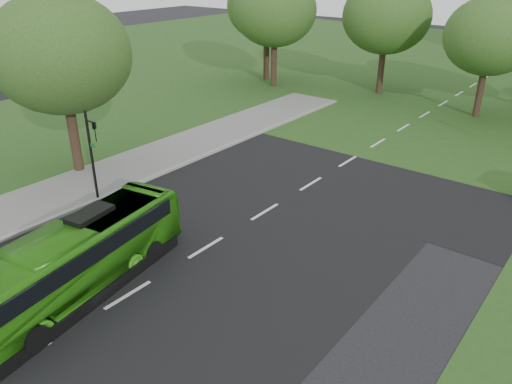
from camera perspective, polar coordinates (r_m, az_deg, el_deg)
ground at (r=19.48m, az=-9.81°, el=-8.75°), size 160.00×160.00×0.00m
street_surfaces at (r=37.20m, az=16.39°, el=7.49°), size 120.00×120.00×0.15m
tree_park_a at (r=45.86m, az=2.14°, el=20.03°), size 7.27×7.27×9.66m
tree_park_b at (r=44.52m, az=14.71°, el=18.88°), size 7.20×7.20×9.44m
tree_park_c at (r=39.86m, az=25.25°, el=15.81°), size 6.40×6.40×8.50m
tree_park_f at (r=48.65m, az=1.24°, el=20.46°), size 7.33×7.33×9.79m
tree_side_near at (r=27.65m, az=-21.43°, el=14.45°), size 7.06×7.06×9.38m
bus at (r=18.47m, az=-19.90°, el=-7.35°), size 3.71×9.51×2.58m
traffic_light at (r=24.49m, az=-18.19°, el=4.58°), size 0.73×0.22×4.49m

